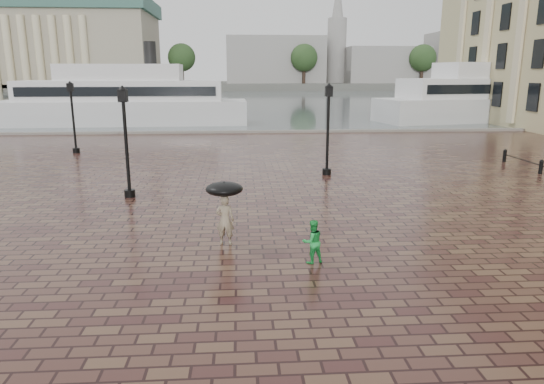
{
  "coord_description": "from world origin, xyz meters",
  "views": [
    {
      "loc": [
        -1.38,
        -9.92,
        5.01
      ],
      "look_at": [
        -0.4,
        4.75,
        1.4
      ],
      "focal_mm": 32.0,
      "sensor_mm": 36.0,
      "label": 1
    }
  ],
  "objects_px": {
    "street_lamps": "(169,127)",
    "ferry_far": "(491,97)",
    "child_pedestrian": "(312,241)",
    "ferry_near": "(123,100)",
    "adult_pedestrian": "(225,220)"
  },
  "relations": [
    {
      "from": "street_lamps",
      "to": "ferry_near",
      "type": "distance_m",
      "value": 25.93
    },
    {
      "from": "child_pedestrian",
      "to": "ferry_far",
      "type": "height_order",
      "value": "ferry_far"
    },
    {
      "from": "street_lamps",
      "to": "adult_pedestrian",
      "type": "height_order",
      "value": "street_lamps"
    },
    {
      "from": "street_lamps",
      "to": "child_pedestrian",
      "type": "height_order",
      "value": "street_lamps"
    },
    {
      "from": "street_lamps",
      "to": "ferry_far",
      "type": "relative_size",
      "value": 0.59
    },
    {
      "from": "child_pedestrian",
      "to": "ferry_far",
      "type": "bearing_deg",
      "value": -141.61
    },
    {
      "from": "street_lamps",
      "to": "ferry_far",
      "type": "bearing_deg",
      "value": 40.47
    },
    {
      "from": "child_pedestrian",
      "to": "ferry_far",
      "type": "distance_m",
      "value": 46.81
    },
    {
      "from": "street_lamps",
      "to": "ferry_near",
      "type": "xyz_separation_m",
      "value": [
        -7.97,
        24.68,
        0.09
      ]
    },
    {
      "from": "street_lamps",
      "to": "ferry_near",
      "type": "height_order",
      "value": "ferry_near"
    },
    {
      "from": "street_lamps",
      "to": "ferry_far",
      "type": "height_order",
      "value": "ferry_far"
    },
    {
      "from": "ferry_near",
      "to": "ferry_far",
      "type": "bearing_deg",
      "value": 0.94
    },
    {
      "from": "street_lamps",
      "to": "ferry_near",
      "type": "bearing_deg",
      "value": 107.9
    },
    {
      "from": "street_lamps",
      "to": "ferry_far",
      "type": "xyz_separation_m",
      "value": [
        30.85,
        26.32,
        0.18
      ]
    },
    {
      "from": "child_pedestrian",
      "to": "ferry_near",
      "type": "distance_m",
      "value": 40.07
    }
  ]
}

